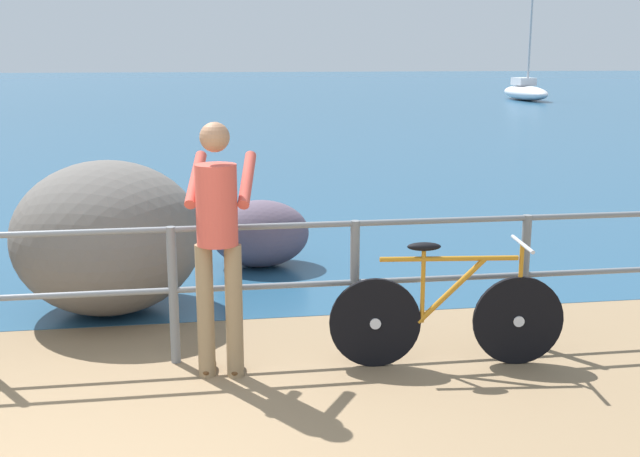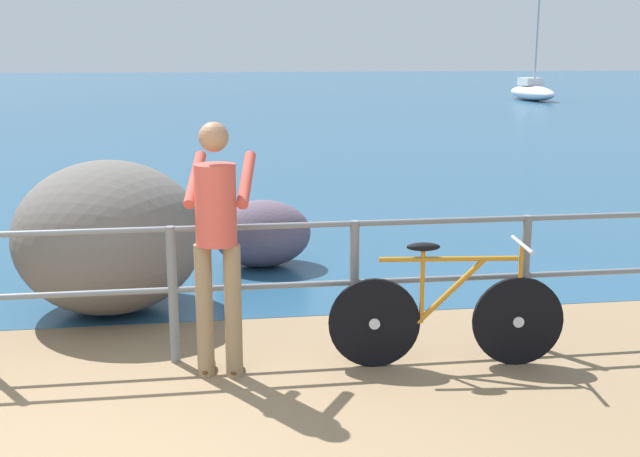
{
  "view_description": "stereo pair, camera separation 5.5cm",
  "coord_description": "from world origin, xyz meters",
  "px_view_note": "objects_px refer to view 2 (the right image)",
  "views": [
    {
      "loc": [
        0.89,
        -3.41,
        2.22
      ],
      "look_at": [
        1.8,
        2.48,
        0.88
      ],
      "focal_mm": 43.86,
      "sensor_mm": 36.0,
      "label": 1
    },
    {
      "loc": [
        0.95,
        -3.42,
        2.22
      ],
      "look_at": [
        1.8,
        2.48,
        0.88
      ],
      "focal_mm": 43.86,
      "sensor_mm": 36.0,
      "label": 2
    }
  ],
  "objects_px": {
    "bicycle": "(447,314)",
    "person_at_railing": "(217,238)",
    "breakwater_boulder_main": "(109,237)",
    "breakwater_boulder_right": "(262,233)",
    "sailboat": "(532,91)"
  },
  "relations": [
    {
      "from": "bicycle",
      "to": "breakwater_boulder_right",
      "type": "bearing_deg",
      "value": 117.16
    },
    {
      "from": "bicycle",
      "to": "sailboat",
      "type": "bearing_deg",
      "value": 72.02
    },
    {
      "from": "person_at_railing",
      "to": "breakwater_boulder_right",
      "type": "distance_m",
      "value": 2.96
    },
    {
      "from": "person_at_railing",
      "to": "breakwater_boulder_right",
      "type": "height_order",
      "value": "person_at_railing"
    },
    {
      "from": "bicycle",
      "to": "person_at_railing",
      "type": "distance_m",
      "value": 1.73
    },
    {
      "from": "person_at_railing",
      "to": "breakwater_boulder_right",
      "type": "xyz_separation_m",
      "value": [
        0.5,
        2.85,
        -0.64
      ]
    },
    {
      "from": "person_at_railing",
      "to": "breakwater_boulder_main",
      "type": "bearing_deg",
      "value": 40.81
    },
    {
      "from": "sailboat",
      "to": "breakwater_boulder_main",
      "type": "bearing_deg",
      "value": -28.24
    },
    {
      "from": "sailboat",
      "to": "breakwater_boulder_right",
      "type": "bearing_deg",
      "value": -27.15
    },
    {
      "from": "person_at_railing",
      "to": "sailboat",
      "type": "relative_size",
      "value": 0.36
    },
    {
      "from": "person_at_railing",
      "to": "breakwater_boulder_main",
      "type": "distance_m",
      "value": 1.84
    },
    {
      "from": "bicycle",
      "to": "sailboat",
      "type": "relative_size",
      "value": 0.35
    },
    {
      "from": "breakwater_boulder_main",
      "to": "bicycle",
      "type": "bearing_deg",
      "value": -32.78
    },
    {
      "from": "bicycle",
      "to": "breakwater_boulder_main",
      "type": "height_order",
      "value": "breakwater_boulder_main"
    },
    {
      "from": "breakwater_boulder_main",
      "to": "breakwater_boulder_right",
      "type": "bearing_deg",
      "value": 42.28
    }
  ]
}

